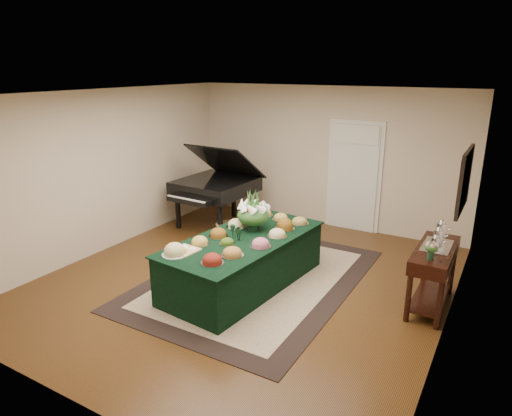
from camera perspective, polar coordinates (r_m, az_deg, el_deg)
The scene contains 14 objects.
ground at distance 6.86m, azimuth -1.27°, elevation -9.05°, with size 6.00×6.00×0.00m, color black.
area_rug at distance 6.91m, azimuth 0.00°, elevation -8.78°, with size 2.74×3.84×0.01m.
kitchen_doorway at distance 8.85m, azimuth 12.14°, elevation 3.74°, with size 1.05×0.07×2.10m.
buffet_table at distance 6.59m, azimuth -1.54°, elevation -6.67°, with size 1.46×2.66×0.73m.
food_platters at distance 6.49m, azimuth -1.51°, elevation -3.13°, with size 1.18×2.30×0.13m.
cutting_board at distance 6.07m, azimuth -8.79°, elevation -4.98°, with size 0.36×0.36×0.10m.
green_goblets at distance 6.38m, azimuth -2.44°, elevation -3.12°, with size 0.23×0.14×0.18m.
floral_centerpiece at distance 6.66m, azimuth -0.37°, elevation -0.40°, with size 0.49×0.49×0.49m.
grand_piano at distance 8.94m, azimuth -5.09°, elevation 2.79°, with size 1.48×1.64×1.64m.
wicker_basket at distance 8.46m, azimuth -3.60°, elevation -2.83°, with size 0.42×0.42×0.27m, color #A16E41.
mahogany_sideboard at distance 6.33m, azimuth 21.38°, elevation -6.28°, with size 0.45×1.24×0.83m.
tea_service at distance 6.32m, azimuth 21.84°, elevation -3.39°, with size 0.34×0.58×0.30m.
pink_bouquet at distance 5.83m, azimuth 21.08°, elevation -4.67°, with size 0.18×0.18×0.23m.
wall_painting at distance 5.98m, azimuth 24.63°, elevation 3.16°, with size 0.05×0.95×0.75m.
Camera 1 is at (3.21, -5.24, 3.06)m, focal length 32.00 mm.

